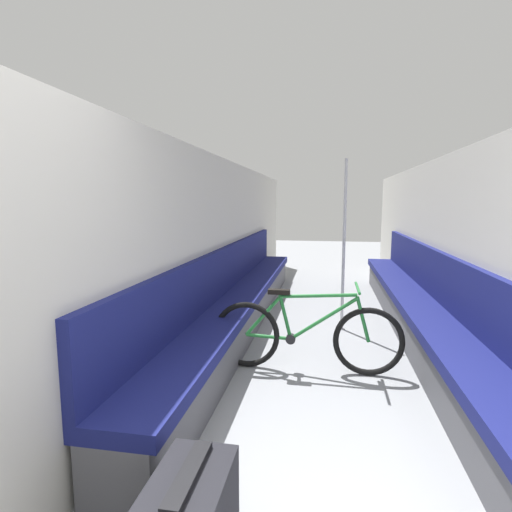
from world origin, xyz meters
name	(u,v)px	position (x,y,z in m)	size (l,w,h in m)	color
wall_left	(218,245)	(-1.31, 3.60, 1.04)	(0.10, 10.40, 2.08)	beige
wall_right	(449,249)	(1.31, 3.60, 1.04)	(0.10, 10.40, 2.08)	beige
bench_seat_row_left	(240,302)	(-1.05, 3.67, 0.32)	(0.48, 6.20, 1.01)	#4C4C51
bench_seat_row_right	(419,310)	(1.05, 3.67, 0.32)	(0.48, 6.20, 1.01)	#4C4C51
bicycle	(306,336)	(-0.18, 2.50, 0.34)	(1.74, 0.46, 0.81)	black
grab_pole_near	(344,248)	(0.19, 3.81, 1.00)	(0.08, 0.08, 2.06)	gray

